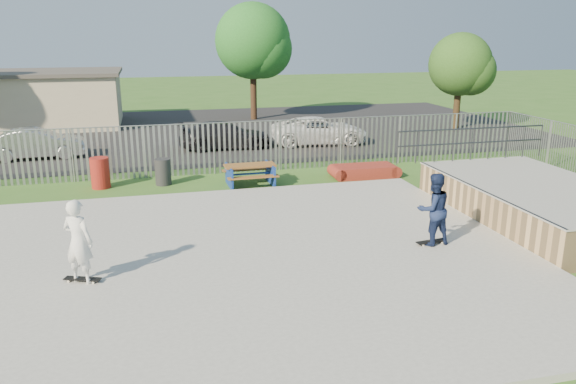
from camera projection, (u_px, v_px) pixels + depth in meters
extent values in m
plane|color=#366322|center=(220.00, 265.00, 13.41)|extent=(120.00, 120.00, 0.00)
cube|color=#969691|center=(219.00, 262.00, 13.38)|extent=(15.00, 12.00, 0.15)
cube|color=tan|center=(538.00, 203.00, 16.42)|extent=(4.00, 7.00, 1.05)
cube|color=#9E9E99|center=(540.00, 185.00, 16.28)|extent=(4.05, 7.05, 0.04)
cylinder|color=#383A3F|center=(480.00, 189.00, 15.81)|extent=(0.06, 7.00, 0.06)
cube|color=brown|center=(250.00, 165.00, 20.17)|extent=(1.84, 0.75, 0.06)
cube|color=brown|center=(253.00, 177.00, 19.69)|extent=(1.83, 0.32, 0.05)
cube|color=brown|center=(247.00, 169.00, 20.81)|extent=(1.83, 0.32, 0.05)
cube|color=navy|center=(250.00, 175.00, 20.27)|extent=(1.65, 1.45, 0.75)
cube|color=maroon|center=(364.00, 171.00, 21.49)|extent=(2.24, 1.15, 0.44)
cylinder|color=maroon|center=(100.00, 173.00, 19.88)|extent=(0.66, 0.66, 1.09)
cylinder|color=#272729|center=(163.00, 172.00, 20.31)|extent=(0.57, 0.57, 0.96)
cube|color=black|center=(175.00, 132.00, 31.12)|extent=(40.00, 18.00, 0.02)
imported|color=#ACADB1|center=(37.00, 143.00, 24.44)|extent=(4.06, 1.57, 1.32)
imported|color=black|center=(225.00, 135.00, 26.56)|extent=(4.36, 1.78, 1.26)
imported|color=white|center=(320.00, 131.00, 27.62)|extent=(4.96, 2.66, 1.32)
cube|color=beige|center=(30.00, 101.00, 32.56)|extent=(10.00, 6.00, 3.00)
cube|color=#4C4742|center=(26.00, 73.00, 32.12)|extent=(10.40, 6.40, 0.20)
cylinder|color=#3B2617|center=(253.00, 87.00, 35.14)|extent=(0.40, 0.40, 4.13)
sphere|color=#226221|center=(253.00, 41.00, 34.38)|extent=(4.63, 4.63, 4.63)
cylinder|color=#3C2B18|center=(457.00, 102.00, 31.75)|extent=(0.37, 0.37, 3.10)
sphere|color=#2A4F1B|center=(460.00, 64.00, 31.19)|extent=(3.48, 3.48, 3.48)
cube|color=black|center=(431.00, 241.00, 14.29)|extent=(0.82, 0.29, 0.02)
cube|color=black|center=(82.00, 279.00, 12.13)|extent=(0.82, 0.47, 0.02)
imported|color=#162247|center=(433.00, 209.00, 14.06)|extent=(0.97, 0.80, 1.85)
imported|color=white|center=(78.00, 241.00, 11.89)|extent=(0.81, 0.73, 1.85)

